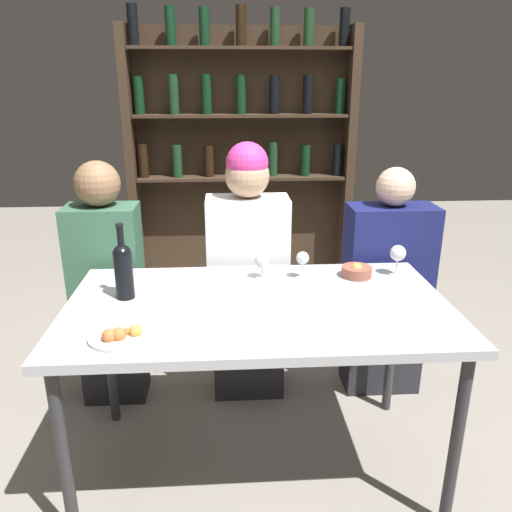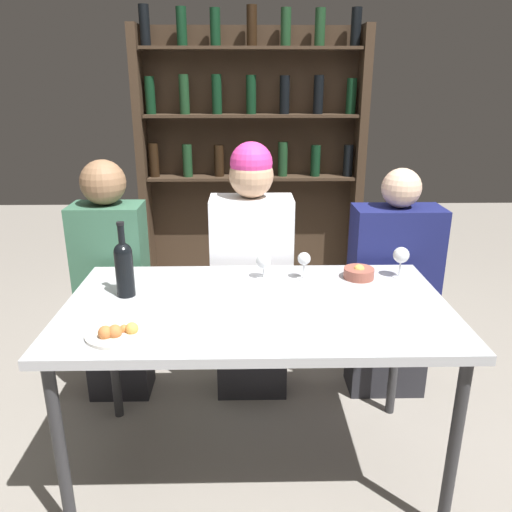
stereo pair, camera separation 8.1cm
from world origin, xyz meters
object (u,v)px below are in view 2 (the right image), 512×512
(wine_glass_1, at_px, (401,256))
(seated_person_center, at_px, (252,278))
(wine_glass_2, at_px, (304,260))
(wine_bottle, at_px, (124,266))
(seated_person_right, at_px, (391,293))
(food_plate_0, at_px, (118,332))
(snack_bowl, at_px, (359,273))
(seated_person_left, at_px, (114,288))
(wine_glass_0, at_px, (264,262))

(wine_glass_1, distance_m, seated_person_center, 0.75)
(wine_glass_2, xyz_separation_m, seated_person_center, (-0.22, 0.33, -0.21))
(wine_bottle, bearing_deg, seated_person_right, 21.74)
(wine_glass_1, height_order, food_plate_0, wine_glass_1)
(food_plate_0, xyz_separation_m, seated_person_right, (1.18, 0.83, -0.23))
(wine_glass_1, bearing_deg, seated_person_right, 77.03)
(wine_bottle, distance_m, wine_glass_2, 0.75)
(snack_bowl, xyz_separation_m, seated_person_left, (-1.17, 0.32, -0.20))
(wine_glass_1, relative_size, wine_glass_2, 1.13)
(wine_glass_0, height_order, seated_person_right, seated_person_right)
(wine_bottle, distance_m, wine_glass_0, 0.59)
(snack_bowl, xyz_separation_m, seated_person_right, (0.25, 0.32, -0.24))
(seated_person_right, bearing_deg, wine_bottle, -158.26)
(wine_glass_1, height_order, snack_bowl, wine_glass_1)
(seated_person_left, distance_m, seated_person_right, 1.42)
(snack_bowl, relative_size, seated_person_left, 0.11)
(wine_glass_2, height_order, food_plate_0, wine_glass_2)
(wine_glass_2, height_order, seated_person_center, seated_person_center)
(wine_glass_0, xyz_separation_m, snack_bowl, (0.42, -0.01, -0.05))
(wine_glass_0, xyz_separation_m, wine_glass_1, (0.60, 0.00, 0.02))
(wine_glass_2, xyz_separation_m, snack_bowl, (0.24, 0.00, -0.06))
(wine_glass_2, distance_m, seated_person_right, 0.67)
(seated_person_center, bearing_deg, wine_glass_2, -55.58)
(seated_person_center, bearing_deg, wine_bottle, -136.12)
(seated_person_right, bearing_deg, snack_bowl, -128.27)
(wine_bottle, height_order, seated_person_right, seated_person_right)
(wine_bottle, bearing_deg, food_plate_0, -82.18)
(wine_glass_0, distance_m, seated_person_left, 0.85)
(wine_glass_2, relative_size, snack_bowl, 0.92)
(wine_glass_2, xyz_separation_m, seated_person_left, (-0.92, 0.33, -0.26))
(wine_glass_0, bearing_deg, food_plate_0, -134.62)
(wine_glass_2, distance_m, food_plate_0, 0.86)
(snack_bowl, bearing_deg, wine_glass_0, 178.97)
(wine_glass_2, bearing_deg, seated_person_left, 160.55)
(snack_bowl, relative_size, seated_person_right, 0.11)
(wine_glass_2, relative_size, seated_person_center, 0.09)
(wine_glass_1, relative_size, snack_bowl, 1.05)
(food_plate_0, distance_m, seated_person_center, 0.96)
(snack_bowl, height_order, seated_person_right, seated_person_right)
(food_plate_0, bearing_deg, wine_glass_0, 45.38)
(snack_bowl, bearing_deg, wine_glass_2, -179.01)
(wine_glass_2, distance_m, snack_bowl, 0.25)
(wine_bottle, distance_m, wine_glass_1, 1.17)
(wine_glass_1, distance_m, seated_person_left, 1.41)
(wine_glass_1, bearing_deg, wine_glass_2, -178.28)
(wine_glass_0, distance_m, food_plate_0, 0.73)
(wine_bottle, bearing_deg, snack_bowl, 9.78)
(wine_glass_2, bearing_deg, food_plate_0, -143.55)
(food_plate_0, height_order, seated_person_center, seated_person_center)
(snack_bowl, bearing_deg, seated_person_right, 51.73)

